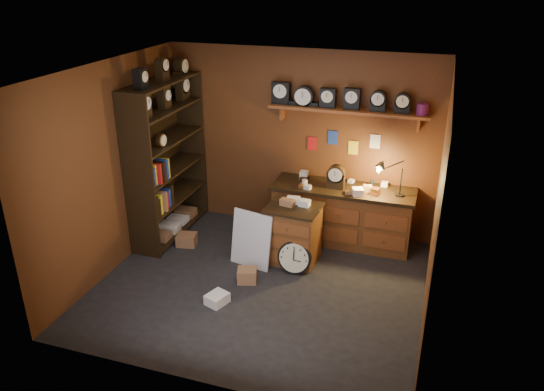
{
  "coord_description": "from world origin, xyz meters",
  "views": [
    {
      "loc": [
        1.91,
        -5.4,
        3.75
      ],
      "look_at": [
        0.04,
        0.35,
        1.1
      ],
      "focal_mm": 35.0,
      "sensor_mm": 36.0,
      "label": 1
    }
  ],
  "objects": [
    {
      "name": "floor",
      "position": [
        0.0,
        0.0,
        0.0
      ],
      "size": [
        4.0,
        4.0,
        0.0
      ],
      "primitive_type": "plane",
      "color": "black",
      "rests_on": "ground"
    },
    {
      "name": "floor_box_b",
      "position": [
        -0.37,
        -0.54,
        0.06
      ],
      "size": [
        0.29,
        0.31,
        0.13
      ],
      "primitive_type": "cube",
      "rotation": [
        0.0,
        0.0,
        -0.36
      ],
      "color": "white",
      "rests_on": "ground"
    },
    {
      "name": "mini_fridge",
      "position": [
        0.17,
        1.39,
        0.26
      ],
      "size": [
        0.66,
        0.68,
        0.52
      ],
      "rotation": [
        0.0,
        0.0,
        -0.4
      ],
      "color": "silver",
      "rests_on": "ground"
    },
    {
      "name": "low_cabinet",
      "position": [
        0.21,
        0.73,
        0.43
      ],
      "size": [
        0.73,
        0.63,
        0.89
      ],
      "rotation": [
        0.0,
        0.0,
        -0.06
      ],
      "color": "brown",
      "rests_on": "ground"
    },
    {
      "name": "white_panel",
      "position": [
        -0.28,
        0.44,
        0.0
      ],
      "size": [
        0.61,
        0.28,
        0.77
      ],
      "primitive_type": "cube",
      "rotation": [
        -0.17,
        0.0,
        -0.21
      ],
      "color": "silver",
      "rests_on": "ground"
    },
    {
      "name": "shelving_unit",
      "position": [
        -1.79,
        0.98,
        1.25
      ],
      "size": [
        0.47,
        1.6,
        2.58
      ],
      "color": "black",
      "rests_on": "ground"
    },
    {
      "name": "workbench",
      "position": [
        0.74,
        1.47,
        0.47
      ],
      "size": [
        2.02,
        0.66,
        1.36
      ],
      "color": "brown",
      "rests_on": "ground"
    },
    {
      "name": "floor_box_c",
      "position": [
        -0.19,
        0.02,
        0.09
      ],
      "size": [
        0.29,
        0.26,
        0.18
      ],
      "primitive_type": "cube",
      "rotation": [
        0.0,
        0.0,
        0.29
      ],
      "color": "#9B6A43",
      "rests_on": "ground"
    },
    {
      "name": "room_shell",
      "position": [
        0.04,
        0.11,
        1.72
      ],
      "size": [
        4.02,
        3.62,
        2.71
      ],
      "color": "#5E3216",
      "rests_on": "ground"
    },
    {
      "name": "big_round_clock",
      "position": [
        0.32,
        0.43,
        0.22
      ],
      "size": [
        0.45,
        0.16,
        0.45
      ],
      "color": "black",
      "rests_on": "ground"
    },
    {
      "name": "floor_box_a",
      "position": [
        -1.36,
        0.66,
        0.08
      ],
      "size": [
        0.31,
        0.28,
        0.17
      ],
      "primitive_type": "cube",
      "rotation": [
        0.0,
        0.0,
        0.2
      ],
      "color": "#9B6A43",
      "rests_on": "ground"
    }
  ]
}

